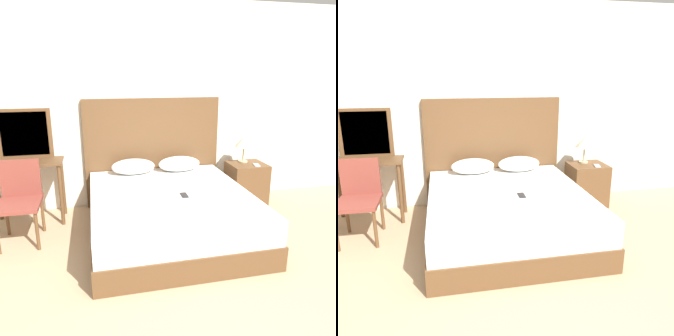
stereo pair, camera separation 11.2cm
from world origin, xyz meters
TOP-DOWN VIEW (x-y plane):
  - wall_back at (0.00, 2.78)m, footprint 10.00×0.06m
  - bed at (-0.02, 1.69)m, footprint 1.76×1.97m
  - headboard at (-0.02, 2.70)m, footprint 1.85×0.05m
  - pillow_left at (-0.33, 2.47)m, footprint 0.56×0.32m
  - pillow_right at (0.29, 2.47)m, footprint 0.56×0.32m
  - phone_on_bed at (0.10, 1.55)m, footprint 0.07×0.15m
  - nightstand at (1.24, 2.36)m, footprint 0.50×0.45m
  - table_lamp at (1.21, 2.45)m, footprint 0.25×0.25m
  - phone_on_nightstand at (1.32, 2.25)m, footprint 0.11×0.16m
  - vanity_desk at (-1.62, 2.39)m, footprint 0.86×0.41m
  - vanity_mirror at (-1.62, 2.57)m, footprint 0.63×0.03m
  - chair at (-1.63, 1.96)m, footprint 0.44×0.49m

SIDE VIEW (x-z plane):
  - bed at x=-0.02m, z-range 0.00..0.51m
  - nightstand at x=1.24m, z-range 0.00..0.58m
  - chair at x=-1.63m, z-range 0.06..0.93m
  - phone_on_bed at x=0.10m, z-range 0.51..0.52m
  - phone_on_nightstand at x=1.32m, z-range 0.58..0.59m
  - vanity_desk at x=-1.62m, z-range 0.22..0.99m
  - pillow_left at x=-0.33m, z-range 0.51..0.71m
  - pillow_right at x=0.29m, z-range 0.51..0.71m
  - headboard at x=-0.02m, z-range 0.00..1.46m
  - table_lamp at x=1.21m, z-range 0.68..1.06m
  - vanity_mirror at x=-1.62m, z-range 0.77..1.38m
  - wall_back at x=0.00m, z-range 0.00..2.70m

